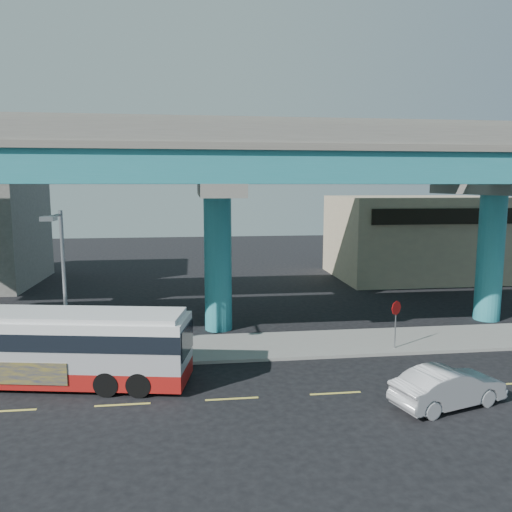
{
  "coord_description": "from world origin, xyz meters",
  "views": [
    {
      "loc": [
        -1.35,
        -18.02,
        7.93
      ],
      "look_at": [
        1.46,
        4.0,
        4.79
      ],
      "focal_mm": 35.0,
      "sensor_mm": 36.0,
      "label": 1
    }
  ],
  "objects": [
    {
      "name": "ground",
      "position": [
        0.0,
        0.0,
        0.0
      ],
      "size": [
        120.0,
        120.0,
        0.0
      ],
      "primitive_type": "plane",
      "color": "black",
      "rests_on": "ground"
    },
    {
      "name": "sidewalk",
      "position": [
        0.0,
        5.5,
        0.07
      ],
      "size": [
        70.0,
        4.0,
        0.15
      ],
      "primitive_type": "cube",
      "color": "gray",
      "rests_on": "ground"
    },
    {
      "name": "lane_markings",
      "position": [
        -0.0,
        -0.3,
        0.01
      ],
      "size": [
        58.0,
        0.12,
        0.01
      ],
      "color": "#D8C64C",
      "rests_on": "ground"
    },
    {
      "name": "viaduct",
      "position": [
        -0.0,
        9.11,
        9.14
      ],
      "size": [
        52.0,
        12.4,
        11.7
      ],
      "color": "teal",
      "rests_on": "ground"
    },
    {
      "name": "building_beige",
      "position": [
        18.0,
        22.98,
        3.51
      ],
      "size": [
        14.0,
        10.23,
        7.0
      ],
      "color": "tan",
      "rests_on": "ground"
    },
    {
      "name": "transit_bus",
      "position": [
        -7.3,
        2.15,
        1.63
      ],
      "size": [
        11.82,
        4.56,
        2.97
      ],
      "rotation": [
        0.0,
        0.0,
        -0.18
      ],
      "color": "#9F1613",
      "rests_on": "ground"
    },
    {
      "name": "sedan",
      "position": [
        7.73,
        -1.86,
        0.71
      ],
      "size": [
        3.82,
        5.13,
        1.42
      ],
      "primitive_type": "imported",
      "rotation": [
        0.0,
        0.0,
        1.85
      ],
      "color": "#B6B6BB",
      "rests_on": "ground"
    },
    {
      "name": "street_lamp",
      "position": [
        -6.89,
        3.47,
        4.6
      ],
      "size": [
        0.5,
        2.25,
        6.74
      ],
      "color": "gray",
      "rests_on": "sidewalk"
    },
    {
      "name": "stop_sign",
      "position": [
        8.25,
        4.18,
        1.81
      ],
      "size": [
        0.62,
        0.38,
        2.33
      ],
      "rotation": [
        0.0,
        0.0,
        0.14
      ],
      "color": "gray",
      "rests_on": "sidewalk"
    }
  ]
}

